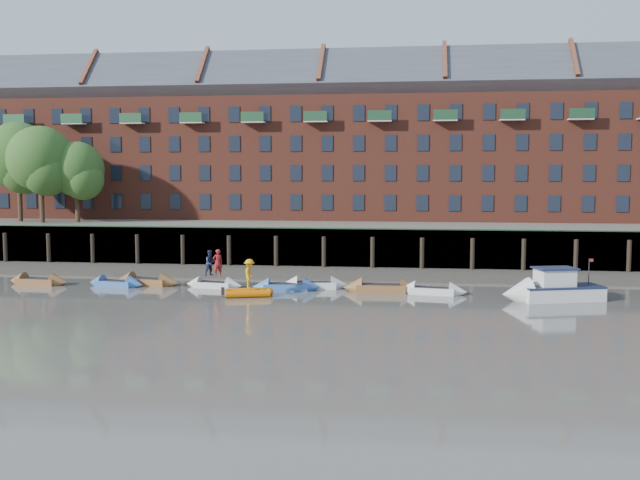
% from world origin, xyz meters
% --- Properties ---
extents(ground, '(220.00, 220.00, 0.00)m').
position_xyz_m(ground, '(0.00, 0.00, 0.00)').
color(ground, '#625D55').
rests_on(ground, ground).
extents(foreshore, '(110.00, 8.00, 0.50)m').
position_xyz_m(foreshore, '(0.00, 18.00, 0.00)').
color(foreshore, '#3D382F').
rests_on(foreshore, ground).
extents(mud_band, '(110.00, 1.60, 0.10)m').
position_xyz_m(mud_band, '(0.00, 14.60, 0.00)').
color(mud_band, '#4C4336').
rests_on(mud_band, ground).
extents(river_wall, '(110.00, 1.23, 3.30)m').
position_xyz_m(river_wall, '(-0.00, 22.38, 1.59)').
color(river_wall, '#2D2A26').
rests_on(river_wall, ground).
extents(bank_terrace, '(110.00, 28.00, 3.20)m').
position_xyz_m(bank_terrace, '(0.00, 36.00, 1.60)').
color(bank_terrace, '#5E594D').
rests_on(bank_terrace, ground).
extents(apartment_terrace, '(80.60, 15.56, 20.98)m').
position_xyz_m(apartment_terrace, '(-0.00, 36.99, 12.82)').
color(apartment_terrace, brown).
rests_on(apartment_terrace, bank_terrace).
extents(tree_cluster, '(11.76, 7.74, 9.40)m').
position_xyz_m(tree_cluster, '(-25.62, 27.35, 9.00)').
color(tree_cluster, '#3A281C').
rests_on(tree_cluster, bank_terrace).
extents(rowboat_0, '(4.58, 1.71, 1.30)m').
position_xyz_m(rowboat_0, '(-16.69, 10.01, 0.23)').
color(rowboat_0, brown).
rests_on(rowboat_0, ground).
extents(rowboat_1, '(4.27, 1.85, 1.20)m').
position_xyz_m(rowboat_1, '(-10.95, 9.89, 0.21)').
color(rowboat_1, '#3763AE').
rests_on(rowboat_1, ground).
extents(rowboat_2, '(4.97, 2.15, 1.40)m').
position_xyz_m(rowboat_2, '(-9.04, 10.82, 0.25)').
color(rowboat_2, brown).
rests_on(rowboat_2, ground).
extents(rowboat_3, '(4.20, 1.77, 1.18)m').
position_xyz_m(rowboat_3, '(-4.10, 10.28, 0.21)').
color(rowboat_3, silver).
rests_on(rowboat_3, ground).
extents(rowboat_4, '(4.63, 1.71, 1.32)m').
position_xyz_m(rowboat_4, '(0.99, 9.81, 0.23)').
color(rowboat_4, '#3763AE').
rests_on(rowboat_4, ground).
extents(rowboat_5, '(4.75, 1.94, 1.34)m').
position_xyz_m(rowboat_5, '(2.73, 10.84, 0.24)').
color(rowboat_5, silver).
rests_on(rowboat_5, ground).
extents(rowboat_6, '(5.05, 1.58, 1.46)m').
position_xyz_m(rowboat_6, '(7.30, 10.00, 0.26)').
color(rowboat_6, brown).
rests_on(rowboat_6, ground).
extents(rowboat_7, '(4.59, 1.95, 1.29)m').
position_xyz_m(rowboat_7, '(10.65, 9.52, 0.23)').
color(rowboat_7, silver).
rests_on(rowboat_7, ground).
extents(rib_tender, '(3.15, 2.15, 0.53)m').
position_xyz_m(rib_tender, '(-0.89, 7.12, 0.23)').
color(rib_tender, '#CF6102').
rests_on(rib_tender, ground).
extents(motor_launch, '(6.63, 3.80, 2.60)m').
position_xyz_m(motor_launch, '(17.42, 7.91, 0.66)').
color(motor_launch, silver).
rests_on(motor_launch, ground).
extents(person_rower_a, '(0.81, 0.72, 1.85)m').
position_xyz_m(person_rower_a, '(-3.81, 10.27, 1.72)').
color(person_rower_a, maroon).
rests_on(person_rower_a, rowboat_3).
extents(person_rower_b, '(1.09, 1.07, 1.77)m').
position_xyz_m(person_rower_b, '(-4.36, 10.41, 1.68)').
color(person_rower_b, '#19233F').
rests_on(person_rower_b, rowboat_3).
extents(person_rib_crew, '(0.79, 1.27, 1.89)m').
position_xyz_m(person_rib_crew, '(-0.88, 7.09, 1.44)').
color(person_rib_crew, orange).
rests_on(person_rib_crew, rib_tender).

